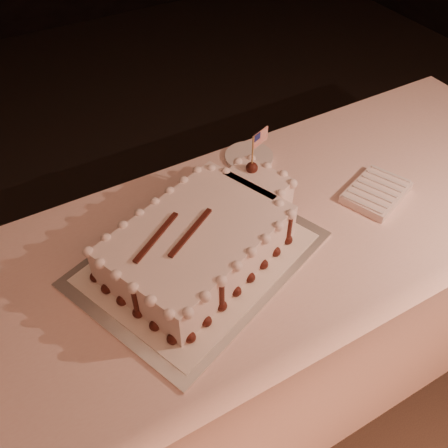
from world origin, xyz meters
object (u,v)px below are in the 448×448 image
banquet_table (227,324)px  sheet_cake (206,236)px  cake_board (198,258)px  napkin_stack (376,192)px  side_plate (249,157)px

banquet_table → sheet_cake: 0.44m
cake_board → banquet_table: bearing=-22.9°
banquet_table → napkin_stack: napkin_stack is taller
banquet_table → side_plate: size_ratio=14.99×
sheet_cake → side_plate: sheet_cake is taller
banquet_table → side_plate: bearing=49.7°
sheet_cake → napkin_stack: size_ratio=2.58×
sheet_cake → side_plate: 0.44m
cake_board → napkin_stack: 0.59m
sheet_cake → side_plate: size_ratio=3.79×
cake_board → napkin_stack: bearing=-25.0°
banquet_table → side_plate: 0.56m
banquet_table → cake_board: (-0.09, 0.00, 0.38)m
cake_board → napkin_stack: (0.59, -0.05, 0.01)m
sheet_cake → cake_board: bearing=-159.2°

